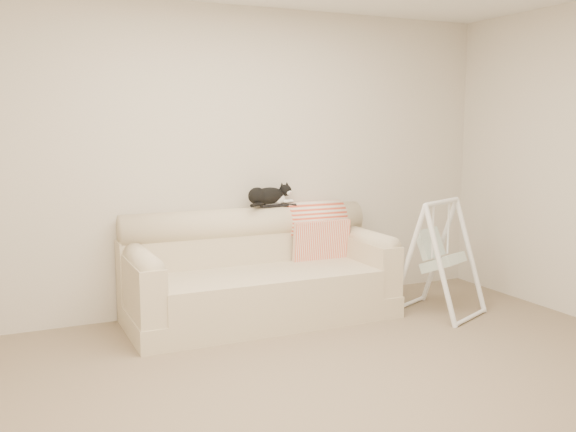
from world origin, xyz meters
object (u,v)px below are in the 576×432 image
(sofa, at_px, (258,276))
(tuxedo_cat, at_px, (269,196))
(baby_swing, at_px, (439,257))
(remote_a, at_px, (270,205))
(remote_b, at_px, (287,205))

(sofa, relative_size, tuxedo_cat, 4.56)
(baby_swing, bearing_deg, sofa, 159.87)
(remote_a, height_order, baby_swing, baby_swing)
(sofa, xyz_separation_m, remote_b, (0.36, 0.22, 0.56))
(sofa, bearing_deg, remote_a, 46.99)
(remote_b, bearing_deg, sofa, -148.79)
(sofa, xyz_separation_m, remote_a, (0.21, 0.23, 0.56))
(sofa, relative_size, remote_a, 11.96)
(sofa, relative_size, remote_b, 12.46)
(sofa, relative_size, baby_swing, 2.23)
(remote_a, distance_m, remote_b, 0.15)
(tuxedo_cat, bearing_deg, remote_b, -6.20)
(remote_a, relative_size, remote_b, 1.04)
(remote_b, xyz_separation_m, tuxedo_cat, (-0.16, 0.02, 0.09))
(sofa, distance_m, baby_swing, 1.55)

